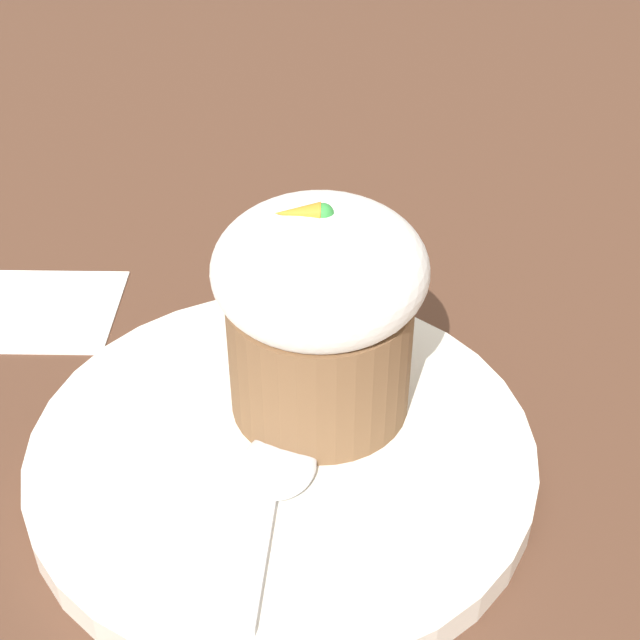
# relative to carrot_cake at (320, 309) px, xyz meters

# --- Properties ---
(ground_plane) EXTENTS (4.00, 4.00, 0.00)m
(ground_plane) POSITION_rel_carrot_cake_xyz_m (0.02, 0.03, -0.07)
(ground_plane) COLOR #513323
(dessert_plate) EXTENTS (0.24, 0.24, 0.02)m
(dessert_plate) POSITION_rel_carrot_cake_xyz_m (0.02, 0.03, -0.06)
(dessert_plate) COLOR white
(dessert_plate) RESTS_ON ground_plane
(carrot_cake) EXTENTS (0.10, 0.10, 0.11)m
(carrot_cake) POSITION_rel_carrot_cake_xyz_m (0.00, 0.00, 0.00)
(carrot_cake) COLOR brown
(carrot_cake) RESTS_ON dessert_plate
(spoon) EXTENTS (0.04, 0.11, 0.01)m
(spoon) POSITION_rel_carrot_cake_xyz_m (0.02, 0.06, -0.05)
(spoon) COLOR silver
(spoon) RESTS_ON dessert_plate
(paper_napkin) EXTENTS (0.10, 0.08, 0.00)m
(paper_napkin) POSITION_rel_carrot_cake_xyz_m (0.17, -0.09, -0.07)
(paper_napkin) COLOR white
(paper_napkin) RESTS_ON ground_plane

